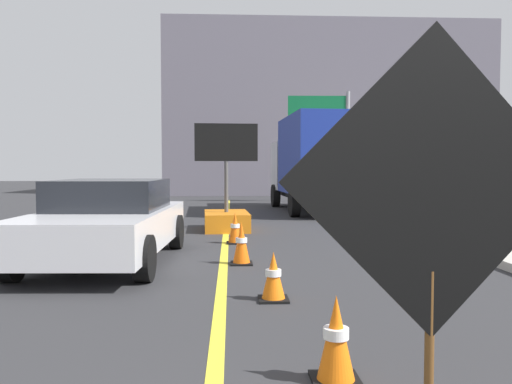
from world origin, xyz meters
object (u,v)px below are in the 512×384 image
Objects in this scene: traffic_cone_far_lane at (241,243)px; roadwork_sign at (432,191)px; arrow_board_trailer at (226,211)px; traffic_cone_curbside at (235,228)px; traffic_cone_near_sign at (336,340)px; pickup_car at (108,221)px; traffic_cone_mid_lane at (273,277)px; box_truck at (315,161)px; highway_guide_sign at (330,127)px.

roadwork_sign is at bearing -81.27° from traffic_cone_far_lane.
traffic_cone_far_lane is (0.29, -4.68, -0.14)m from arrow_board_trailer.
traffic_cone_near_sign is at bearing -84.32° from traffic_cone_curbside.
traffic_cone_curbside is (-0.96, 8.01, -1.15)m from roadwork_sign.
pickup_car is at bearing -113.99° from arrow_board_trailer.
arrow_board_trailer is at bearing 95.12° from traffic_cone_mid_lane.
box_truck is 11.42× the size of traffic_cone_mid_lane.
pickup_car is 15.90m from highway_guide_sign.
roadwork_sign reaches higher than traffic_cone_near_sign.
box_truck reaches higher than roadwork_sign.
traffic_cone_mid_lane is 2.32m from traffic_cone_far_lane.
traffic_cone_mid_lane is (-0.54, 3.42, -1.18)m from roadwork_sign.
traffic_cone_mid_lane is at bearing -45.55° from pickup_car.
arrow_board_trailer is at bearing 93.55° from traffic_cone_far_lane.
pickup_car is (-1.94, -4.36, 0.22)m from arrow_board_trailer.
arrow_board_trailer is 4.78m from pickup_car.
arrow_board_trailer is at bearing 94.87° from traffic_cone_curbside.
traffic_cone_far_lane is 1.07× the size of traffic_cone_curbside.
roadwork_sign reaches higher than traffic_cone_far_lane.
arrow_board_trailer is 7.01m from traffic_cone_mid_lane.
box_truck is 10.22× the size of traffic_cone_near_sign.
box_truck reaches higher than traffic_cone_far_lane.
traffic_cone_far_lane is at bearing 98.73° from roadwork_sign.
traffic_cone_curbside is (-0.69, 6.94, -0.00)m from traffic_cone_near_sign.
highway_guide_sign is at bearing 73.53° from traffic_cone_far_lane.
arrow_board_trailer is 9.37m from traffic_cone_near_sign.
roadwork_sign is 15.63m from box_truck.
box_truck is at bearing 82.89° from roadwork_sign.
pickup_car reaches higher than traffic_cone_mid_lane.
arrow_board_trailer reaches higher than pickup_car.
roadwork_sign is 3.33× the size of traffic_cone_far_lane.
traffic_cone_near_sign is 1.12× the size of traffic_cone_mid_lane.
arrow_board_trailer is at bearing -121.27° from box_truck.
arrow_board_trailer is 3.86× the size of traffic_cone_far_lane.
highway_guide_sign reaches higher than roadwork_sign.
roadwork_sign is 20.65m from highway_guide_sign.
traffic_cone_mid_lane is (-3.97, -16.85, -3.14)m from highway_guide_sign.
arrow_board_trailer is (-1.17, 10.39, -0.99)m from roadwork_sign.
arrow_board_trailer is 4.14× the size of traffic_cone_curbside.
arrow_board_trailer is 0.60× the size of pickup_car.
highway_guide_sign is 19.80m from traffic_cone_near_sign.
box_truck is at bearing 73.97° from traffic_cone_far_lane.
traffic_cone_mid_lane is 0.90× the size of traffic_cone_curbside.
roadwork_sign is 0.35× the size of box_truck.
box_truck is at bearing 81.30° from traffic_cone_near_sign.
traffic_cone_mid_lane is (-2.48, -12.08, -1.52)m from box_truck.
roadwork_sign is at bearing -75.60° from traffic_cone_near_sign.
traffic_cone_far_lane is at bearing -106.47° from highway_guide_sign.
traffic_cone_near_sign is at bearing -100.91° from highway_guide_sign.
pickup_car is 3.69m from traffic_cone_mid_lane.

